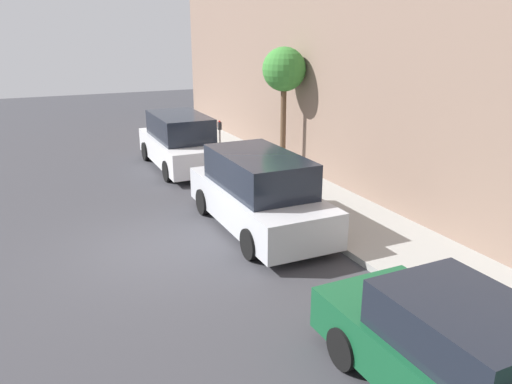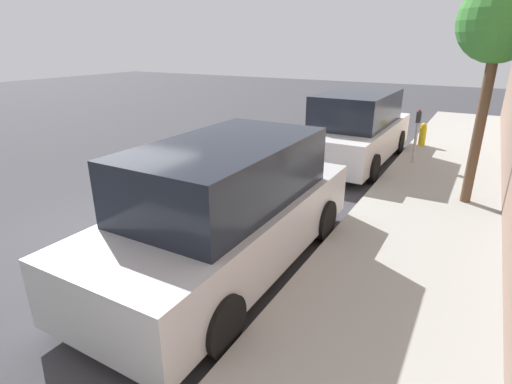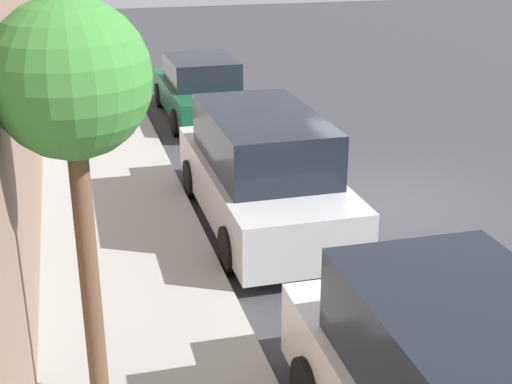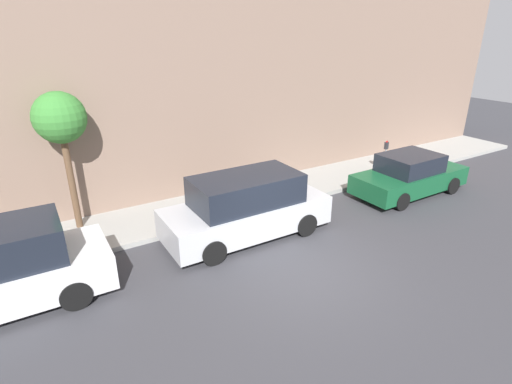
{
  "view_description": "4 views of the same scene",
  "coord_description": "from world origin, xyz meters",
  "px_view_note": "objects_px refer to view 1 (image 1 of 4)",
  "views": [
    {
      "loc": [
        -2.49,
        -10.28,
        4.72
      ],
      "look_at": [
        2.32,
        0.05,
        1.0
      ],
      "focal_mm": 35.0,
      "sensor_mm": 36.0,
      "label": 1
    },
    {
      "loc": [
        5.39,
        -4.16,
        3.15
      ],
      "look_at": [
        2.56,
        0.79,
        1.0
      ],
      "focal_mm": 28.0,
      "sensor_mm": 36.0,
      "label": 2
    },
    {
      "loc": [
        5.39,
        10.67,
        4.81
      ],
      "look_at": [
        2.84,
        1.24,
        1.0
      ],
      "focal_mm": 50.0,
      "sensor_mm": 36.0,
      "label": 3
    },
    {
      "loc": [
        -6.72,
        5.45,
        5.76
      ],
      "look_at": [
        3.14,
        -0.57,
        1.0
      ],
      "focal_mm": 28.0,
      "sensor_mm": 36.0,
      "label": 4
    }
  ],
  "objects_px": {
    "parking_meter_far": "(220,135)",
    "parked_minivan_third": "(180,142)",
    "fire_hydrant": "(199,138)",
    "parked_sedan_nearest": "(465,363)",
    "street_tree": "(284,71)",
    "parked_minivan_second": "(258,193)"
  },
  "relations": [
    {
      "from": "parked_sedan_nearest",
      "to": "fire_hydrant",
      "type": "xyz_separation_m",
      "value": [
        1.72,
        15.44,
        -0.23
      ]
    },
    {
      "from": "parked_sedan_nearest",
      "to": "parked_minivan_third",
      "type": "bearing_deg",
      "value": 88.84
    },
    {
      "from": "parking_meter_far",
      "to": "street_tree",
      "type": "bearing_deg",
      "value": -58.95
    },
    {
      "from": "parking_meter_far",
      "to": "fire_hydrant",
      "type": "bearing_deg",
      "value": 92.67
    },
    {
      "from": "parked_sedan_nearest",
      "to": "parked_minivan_third",
      "type": "xyz_separation_m",
      "value": [
        0.27,
        13.18,
        0.2
      ]
    },
    {
      "from": "parking_meter_far",
      "to": "parked_minivan_second",
      "type": "bearing_deg",
      "value": -102.98
    },
    {
      "from": "parked_minivan_third",
      "to": "parking_meter_far",
      "type": "xyz_separation_m",
      "value": [
        1.55,
        0.12,
        0.09
      ]
    },
    {
      "from": "parking_meter_far",
      "to": "parked_minivan_third",
      "type": "bearing_deg",
      "value": -175.4
    },
    {
      "from": "street_tree",
      "to": "fire_hydrant",
      "type": "height_order",
      "value": "street_tree"
    },
    {
      "from": "parked_minivan_third",
      "to": "parking_meter_far",
      "type": "height_order",
      "value": "parked_minivan_third"
    },
    {
      "from": "parked_sedan_nearest",
      "to": "street_tree",
      "type": "distance_m",
      "value": 11.76
    },
    {
      "from": "parked_minivan_third",
      "to": "fire_hydrant",
      "type": "xyz_separation_m",
      "value": [
        1.45,
        2.27,
        -0.43
      ]
    },
    {
      "from": "parked_minivan_second",
      "to": "fire_hydrant",
      "type": "height_order",
      "value": "parked_minivan_second"
    },
    {
      "from": "parked_sedan_nearest",
      "to": "street_tree",
      "type": "xyz_separation_m",
      "value": [
        3.21,
        10.98,
        2.7
      ]
    },
    {
      "from": "street_tree",
      "to": "parked_sedan_nearest",
      "type": "bearing_deg",
      "value": -106.32
    },
    {
      "from": "parked_minivan_third",
      "to": "fire_hydrant",
      "type": "distance_m",
      "value": 2.72
    },
    {
      "from": "parked_sedan_nearest",
      "to": "fire_hydrant",
      "type": "distance_m",
      "value": 15.54
    },
    {
      "from": "parking_meter_far",
      "to": "parked_sedan_nearest",
      "type": "bearing_deg",
      "value": -97.78
    },
    {
      "from": "street_tree",
      "to": "fire_hydrant",
      "type": "distance_m",
      "value": 5.55
    },
    {
      "from": "parked_sedan_nearest",
      "to": "fire_hydrant",
      "type": "bearing_deg",
      "value": 83.66
    },
    {
      "from": "parked_minivan_second",
      "to": "fire_hydrant",
      "type": "bearing_deg",
      "value": 80.79
    },
    {
      "from": "parked_sedan_nearest",
      "to": "street_tree",
      "type": "bearing_deg",
      "value": 73.68
    }
  ]
}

